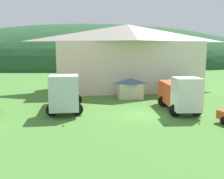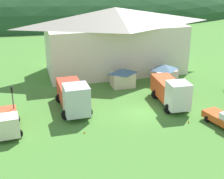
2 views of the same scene
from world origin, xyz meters
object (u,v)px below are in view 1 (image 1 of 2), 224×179
object	(u,v)px
heavy_rig_white	(179,93)
traffic_cone_near_pickup	(64,127)
play_shed_cream	(130,88)
tow_truck_silver	(65,92)
play_shed_pink	(176,87)
traffic_cone_mid_row	(199,124)
depot_building	(127,57)

from	to	relation	value
heavy_rig_white	traffic_cone_near_pickup	size ratio (longest dim) A/B	15.09
play_shed_cream	heavy_rig_white	size ratio (longest dim) A/B	0.44
tow_truck_silver	traffic_cone_near_pickup	world-z (taller)	tow_truck_silver
tow_truck_silver	traffic_cone_near_pickup	distance (m)	5.73
heavy_rig_white	play_shed_cream	bearing A→B (deg)	-151.44
play_shed_pink	traffic_cone_mid_row	xyz separation A→B (m)	(-2.46, -11.61, -1.35)
depot_building	play_shed_pink	xyz separation A→B (m)	(4.87, -6.93, -3.49)
depot_building	play_shed_cream	xyz separation A→B (m)	(-0.88, -6.61, -3.58)
depot_building	traffic_cone_mid_row	world-z (taller)	depot_building
depot_building	traffic_cone_near_pickup	distance (m)	20.20
play_shed_pink	heavy_rig_white	world-z (taller)	heavy_rig_white
depot_building	traffic_cone_near_pickup	world-z (taller)	depot_building
play_shed_pink	tow_truck_silver	bearing A→B (deg)	-157.73
tow_truck_silver	traffic_cone_mid_row	xyz separation A→B (m)	(10.77, -6.19, -1.81)
tow_truck_silver	traffic_cone_mid_row	distance (m)	12.55
heavy_rig_white	play_shed_pink	bearing A→B (deg)	165.13
depot_building	play_shed_pink	size ratio (longest dim) A/B	6.59
depot_building	play_shed_cream	bearing A→B (deg)	-97.56
tow_truck_silver	heavy_rig_white	bearing A→B (deg)	81.00
tow_truck_silver	traffic_cone_near_pickup	bearing A→B (deg)	0.32
heavy_rig_white	traffic_cone_mid_row	size ratio (longest dim) A/B	13.86
depot_building	traffic_cone_mid_row	size ratio (longest dim) A/B	40.85
play_shed_cream	play_shed_pink	size ratio (longest dim) A/B	0.97
play_shed_cream	play_shed_pink	world-z (taller)	play_shed_pink
play_shed_pink	traffic_cone_mid_row	distance (m)	11.94
traffic_cone_near_pickup	traffic_cone_mid_row	world-z (taller)	traffic_cone_mid_row
tow_truck_silver	play_shed_pink	bearing A→B (deg)	111.60
play_shed_cream	traffic_cone_near_pickup	bearing A→B (deg)	-123.50
traffic_cone_near_pickup	play_shed_cream	bearing A→B (deg)	56.50
depot_building	heavy_rig_white	distance (m)	14.50
play_shed_cream	traffic_cone_near_pickup	xyz separation A→B (m)	(-7.39, -11.17, -1.26)
play_shed_cream	tow_truck_silver	size ratio (longest dim) A/B	0.40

